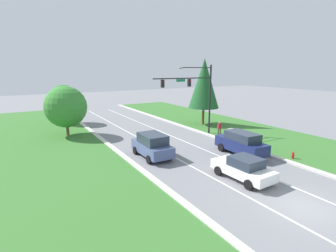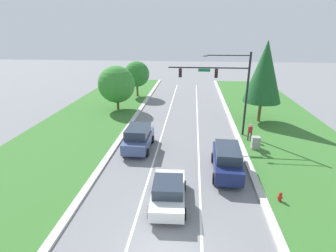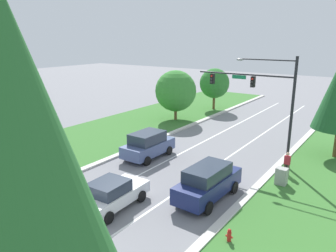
# 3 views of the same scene
# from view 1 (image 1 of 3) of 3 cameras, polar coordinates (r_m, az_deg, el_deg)

# --- Properties ---
(ground_plane) EXTENTS (160.00, 160.00, 0.00)m
(ground_plane) POSITION_cam_1_polar(r_m,az_deg,el_deg) (17.18, 27.35, -15.34)
(ground_plane) COLOR slate
(curb_strip_left) EXTENTS (0.50, 90.00, 0.15)m
(curb_strip_left) POSITION_cam_1_polar(r_m,az_deg,el_deg) (13.23, 12.98, -22.60)
(curb_strip_left) COLOR beige
(curb_strip_left) RESTS_ON ground_plane
(lane_stripe_inner_left) EXTENTS (0.14, 81.00, 0.01)m
(lane_stripe_inner_left) POSITION_cam_1_polar(r_m,az_deg,el_deg) (15.82, 23.67, -17.42)
(lane_stripe_inner_left) COLOR white
(lane_stripe_inner_left) RESTS_ON ground_plane
(lane_stripe_inner_right) EXTENTS (0.14, 81.00, 0.01)m
(lane_stripe_inner_right) POSITION_cam_1_polar(r_m,az_deg,el_deg) (18.62, 30.42, -13.50)
(lane_stripe_inner_right) COLOR white
(lane_stripe_inner_right) RESTS_ON ground_plane
(traffic_signal_mast) EXTENTS (7.51, 0.41, 8.03)m
(traffic_signal_mast) POSITION_cam_1_polar(r_m,az_deg,el_deg) (29.51, 6.00, 7.92)
(traffic_signal_mast) COLOR black
(traffic_signal_mast) RESTS_ON ground_plane
(navy_suv) EXTENTS (2.21, 5.12, 2.08)m
(navy_suv) POSITION_cam_1_polar(r_m,az_deg,el_deg) (24.41, 15.64, -3.57)
(navy_suv) COLOR navy
(navy_suv) RESTS_ON ground_plane
(white_sedan) EXTENTS (2.25, 4.56, 1.65)m
(white_sedan) POSITION_cam_1_polar(r_m,az_deg,el_deg) (19.18, 16.07, -8.78)
(white_sedan) COLOR white
(white_sedan) RESTS_ON ground_plane
(slate_blue_suv) EXTENTS (2.26, 4.60, 2.09)m
(slate_blue_suv) POSITION_cam_1_polar(r_m,az_deg,el_deg) (22.90, -3.46, -4.21)
(slate_blue_suv) COLOR #475684
(slate_blue_suv) RESTS_ON ground_plane
(utility_cabinet) EXTENTS (0.70, 0.60, 1.16)m
(utility_cabinet) POSITION_cam_1_polar(r_m,az_deg,el_deg) (29.56, 13.59, -1.69)
(utility_cabinet) COLOR #9E9E99
(utility_cabinet) RESTS_ON ground_plane
(pedestrian) EXTENTS (0.41, 0.28, 1.69)m
(pedestrian) POSITION_cam_1_polar(r_m,az_deg,el_deg) (30.62, 11.13, -0.41)
(pedestrian) COLOR #42382D
(pedestrian) RESTS_ON ground_plane
(fire_hydrant) EXTENTS (0.34, 0.20, 0.70)m
(fire_hydrant) POSITION_cam_1_polar(r_m,az_deg,el_deg) (24.87, 25.54, -5.83)
(fire_hydrant) COLOR red
(fire_hydrant) RESTS_ON ground_plane
(conifer_near_right_tree) EXTENTS (4.09, 4.09, 8.93)m
(conifer_near_right_tree) POSITION_cam_1_polar(r_m,az_deg,el_deg) (35.75, 7.86, 9.15)
(conifer_near_right_tree) COLOR brown
(conifer_near_right_tree) RESTS_ON ground_plane
(oak_near_left_tree) EXTENTS (4.66, 4.66, 5.73)m
(oak_near_left_tree) POSITION_cam_1_polar(r_m,az_deg,el_deg) (31.71, -21.37, 3.91)
(oak_near_left_tree) COLOR brown
(oak_near_left_tree) RESTS_ON ground_plane
(oak_far_left_tree) EXTENTS (3.84, 3.84, 5.43)m
(oak_far_left_tree) POSITION_cam_1_polar(r_m,az_deg,el_deg) (39.26, -21.74, 5.52)
(oak_far_left_tree) COLOR brown
(oak_far_left_tree) RESTS_ON ground_plane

